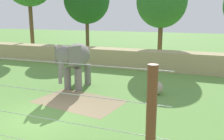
% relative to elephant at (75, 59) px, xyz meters
% --- Properties ---
extents(ground_plane, '(120.00, 120.00, 0.00)m').
position_rel_elephant_xyz_m(ground_plane, '(0.66, -4.98, -1.90)').
color(ground_plane, '#609342').
extents(dirt_patch, '(4.98, 3.58, 0.01)m').
position_rel_elephant_xyz_m(dirt_patch, '(1.37, -2.17, -1.90)').
color(dirt_patch, '#937F5B').
rests_on(dirt_patch, ground).
extents(embankment_wall, '(36.00, 1.80, 1.60)m').
position_rel_elephant_xyz_m(embankment_wall, '(0.66, 7.30, -1.10)').
color(embankment_wall, tan).
rests_on(embankment_wall, ground).
extents(elephant, '(1.63, 3.88, 2.87)m').
position_rel_elephant_xyz_m(elephant, '(0.00, 0.00, 0.00)').
color(elephant, gray).
rests_on(elephant, ground).
extents(enrichment_ball, '(0.82, 0.82, 0.82)m').
position_rel_elephant_xyz_m(enrichment_ball, '(5.02, 0.50, -1.50)').
color(enrichment_ball, tan).
rests_on(enrichment_ball, ground).
extents(tree_left_of_centre, '(4.71, 4.71, 8.29)m').
position_rel_elephant_xyz_m(tree_left_of_centre, '(3.39, 10.58, 3.89)').
color(tree_left_of_centre, brown).
rests_on(tree_left_of_centre, ground).
extents(tree_behind_wall, '(5.57, 5.57, 9.35)m').
position_rel_elephant_xyz_m(tree_behind_wall, '(-6.42, 14.64, 4.50)').
color(tree_behind_wall, brown).
rests_on(tree_behind_wall, ground).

